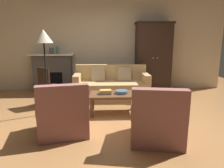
% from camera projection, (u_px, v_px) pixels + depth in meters
% --- Properties ---
extents(ground_plane, '(9.60, 9.60, 0.00)m').
position_uv_depth(ground_plane, '(107.00, 119.00, 4.11)').
color(ground_plane, '#B27A47').
extents(back_wall, '(7.20, 0.10, 2.80)m').
position_uv_depth(back_wall, '(105.00, 44.00, 6.31)').
color(back_wall, beige).
rests_on(back_wall, ground).
extents(fireplace, '(1.26, 0.48, 1.12)m').
position_uv_depth(fireplace, '(53.00, 73.00, 6.17)').
color(fireplace, '#4C4947').
rests_on(fireplace, ground).
extents(armoire, '(1.06, 0.57, 2.02)m').
position_uv_depth(armoire, '(153.00, 57.00, 6.13)').
color(armoire, black).
rests_on(armoire, ground).
extents(couch, '(1.92, 0.86, 0.86)m').
position_uv_depth(couch, '(111.00, 86.00, 5.51)').
color(couch, tan).
rests_on(couch, ground).
extents(coffee_table, '(1.10, 0.60, 0.42)m').
position_uv_depth(coffee_table, '(116.00, 96.00, 4.37)').
color(coffee_table, brown).
rests_on(coffee_table, ground).
extents(fruit_bowl, '(0.27, 0.27, 0.07)m').
position_uv_depth(fruit_bowl, '(122.00, 92.00, 4.36)').
color(fruit_bowl, slate).
rests_on(fruit_bowl, coffee_table).
extents(book_stack, '(0.25, 0.18, 0.09)m').
position_uv_depth(book_stack, '(106.00, 92.00, 4.32)').
color(book_stack, gray).
rests_on(book_stack, coffee_table).
extents(mantel_vase_slate, '(0.13, 0.13, 0.17)m').
position_uv_depth(mantel_vase_slate, '(52.00, 51.00, 6.02)').
color(mantel_vase_slate, '#565B66').
rests_on(mantel_vase_slate, fireplace).
extents(mantel_vase_jade, '(0.10, 0.10, 0.22)m').
position_uv_depth(mantel_vase_jade, '(58.00, 50.00, 6.02)').
color(mantel_vase_jade, slate).
rests_on(mantel_vase_jade, fireplace).
extents(armchair_near_left, '(0.91, 0.91, 0.88)m').
position_uv_depth(armchair_near_left, '(63.00, 116.00, 3.39)').
color(armchair_near_left, '#935B56').
rests_on(armchair_near_left, ground).
extents(armchair_near_right, '(0.89, 0.89, 0.88)m').
position_uv_depth(armchair_near_right, '(157.00, 121.00, 3.15)').
color(armchair_near_right, '#935B56').
rests_on(armchair_near_right, ground).
extents(side_chair_wooden, '(0.62, 0.62, 0.90)m').
position_uv_depth(side_chair_wooden, '(48.00, 84.00, 4.86)').
color(side_chair_wooden, black).
rests_on(side_chair_wooden, ground).
extents(floor_lamp, '(0.36, 0.36, 1.72)m').
position_uv_depth(floor_lamp, '(44.00, 41.00, 4.06)').
color(floor_lamp, black).
rests_on(floor_lamp, ground).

